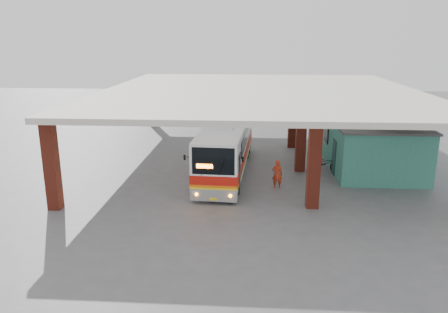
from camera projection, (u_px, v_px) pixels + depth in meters
name	position (u px, v px, depth m)	size (l,w,h in m)	color
ground	(251.00, 185.00, 24.58)	(90.00, 90.00, 0.00)	#515154
brick_columns	(274.00, 130.00, 28.72)	(20.10, 21.60, 4.35)	maroon
canopy_roof	(260.00, 91.00, 29.60)	(21.00, 23.00, 0.30)	beige
shop_building	(371.00, 144.00, 27.53)	(5.20, 8.20, 3.11)	#2E7562
coach_bus	(227.00, 146.00, 26.65)	(3.02, 11.49, 3.31)	white
motorcycle	(325.00, 163.00, 27.00)	(0.72, 2.06, 1.08)	black
pedestrian	(277.00, 174.00, 23.99)	(0.58, 0.38, 1.60)	red
red_chair	(321.00, 146.00, 32.05)	(0.39, 0.39, 0.72)	red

